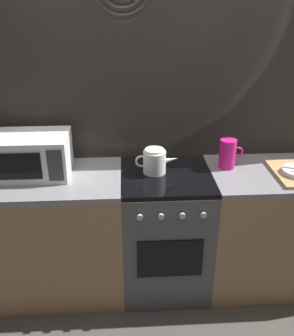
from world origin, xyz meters
name	(u,v)px	position (x,y,z in m)	size (l,w,h in m)	color
ground_plane	(164,280)	(0.00, 0.00, 0.00)	(8.00, 8.00, 0.00)	#47423D
back_wall	(163,115)	(0.00, 0.32, 1.20)	(3.60, 0.05, 2.40)	#A39989
counter_left	(36,236)	(-0.90, 0.00, 0.45)	(1.20, 0.60, 0.90)	#997251
stove_unit	(165,231)	(0.00, 0.00, 0.45)	(0.60, 0.63, 0.90)	#4C4C51
counter_right	(289,227)	(0.90, 0.00, 0.45)	(1.20, 0.60, 0.90)	#997251
microwave	(33,155)	(-0.86, 0.06, 1.04)	(0.46, 0.35, 0.27)	white
kettle	(155,161)	(-0.08, 0.04, 0.98)	(0.28, 0.15, 0.17)	white
pitcher	(228,154)	(0.42, 0.09, 1.00)	(0.16, 0.11, 0.20)	#E5197A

